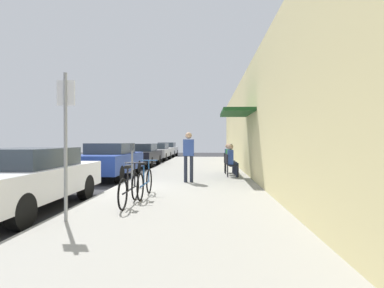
% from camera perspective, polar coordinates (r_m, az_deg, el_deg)
% --- Properties ---
extents(ground_plane, '(60.00, 60.00, 0.00)m').
position_cam_1_polar(ground_plane, '(9.28, -15.34, -8.91)').
color(ground_plane, '#2D2D30').
extents(sidewalk_slab, '(4.50, 32.00, 0.12)m').
position_cam_1_polar(sidewalk_slab, '(10.80, -0.38, -7.22)').
color(sidewalk_slab, '#9E9B93').
rests_on(sidewalk_slab, ground_plane).
extents(building_facade, '(1.40, 32.00, 4.53)m').
position_cam_1_polar(building_facade, '(10.85, 12.38, 4.47)').
color(building_facade, beige).
rests_on(building_facade, ground_plane).
extents(parked_car_0, '(1.80, 4.40, 1.37)m').
position_cam_1_polar(parked_car_0, '(7.56, -29.00, -5.62)').
color(parked_car_0, silver).
rests_on(parked_car_0, ground_plane).
extents(parked_car_1, '(1.80, 4.40, 1.43)m').
position_cam_1_polar(parked_car_1, '(12.74, -15.23, -2.92)').
color(parked_car_1, navy).
rests_on(parked_car_1, ground_plane).
extents(parked_car_2, '(1.80, 4.40, 1.36)m').
position_cam_1_polar(parked_car_2, '(18.37, -9.50, -1.96)').
color(parked_car_2, black).
rests_on(parked_car_2, ground_plane).
extents(parked_car_3, '(1.80, 4.40, 1.33)m').
position_cam_1_polar(parked_car_3, '(23.84, -6.58, -1.39)').
color(parked_car_3, '#B7B7BC').
rests_on(parked_car_3, ground_plane).
extents(parked_car_4, '(1.80, 4.40, 1.37)m').
position_cam_1_polar(parked_car_4, '(29.26, -4.78, -0.99)').
color(parked_car_4, silver).
rests_on(parked_car_4, ground_plane).
extents(parking_meter, '(0.12, 0.10, 1.32)m').
position_cam_1_polar(parking_meter, '(9.89, -11.26, -3.14)').
color(parking_meter, slate).
rests_on(parking_meter, sidewalk_slab).
extents(street_sign, '(0.32, 0.06, 2.60)m').
position_cam_1_polar(street_sign, '(5.72, -22.77, 1.65)').
color(street_sign, gray).
rests_on(street_sign, sidewalk_slab).
extents(bicycle_0, '(0.46, 1.71, 0.90)m').
position_cam_1_polar(bicycle_0, '(6.84, -11.72, -8.25)').
color(bicycle_0, black).
rests_on(bicycle_0, sidewalk_slab).
extents(bicycle_1, '(0.46, 1.71, 0.90)m').
position_cam_1_polar(bicycle_1, '(7.73, -8.86, -7.22)').
color(bicycle_1, black).
rests_on(bicycle_1, sidewalk_slab).
extents(cafe_chair_0, '(0.45, 0.45, 0.87)m').
position_cam_1_polar(cafe_chair_0, '(11.91, 7.27, -3.76)').
color(cafe_chair_0, black).
rests_on(cafe_chair_0, sidewalk_slab).
extents(seated_patron_0, '(0.43, 0.37, 1.29)m').
position_cam_1_polar(seated_patron_0, '(11.90, 7.57, -2.84)').
color(seated_patron_0, '#232838').
rests_on(seated_patron_0, sidewalk_slab).
extents(cafe_chair_1, '(0.50, 0.50, 0.87)m').
position_cam_1_polar(cafe_chair_1, '(12.66, 7.03, -3.50)').
color(cafe_chair_1, black).
rests_on(cafe_chair_1, sidewalk_slab).
extents(seated_patron_1, '(0.47, 0.41, 1.29)m').
position_cam_1_polar(seated_patron_1, '(12.66, 7.29, -2.63)').
color(seated_patron_1, '#232838').
rests_on(seated_patron_1, sidewalk_slab).
extents(cafe_chair_2, '(0.52, 0.52, 0.87)m').
position_cam_1_polar(cafe_chair_2, '(13.49, 6.78, -3.25)').
color(cafe_chair_2, black).
rests_on(cafe_chair_2, sidewalk_slab).
extents(seated_patron_2, '(0.48, 0.43, 1.29)m').
position_cam_1_polar(seated_patron_2, '(13.47, 7.04, -2.44)').
color(seated_patron_2, '#232838').
rests_on(seated_patron_2, sidewalk_slab).
extents(pedestrian_standing, '(0.36, 0.22, 1.70)m').
position_cam_1_polar(pedestrian_standing, '(10.24, -0.65, -1.69)').
color(pedestrian_standing, '#232838').
rests_on(pedestrian_standing, sidewalk_slab).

